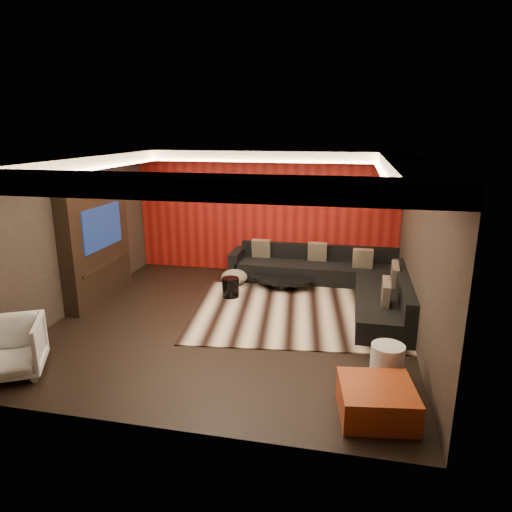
% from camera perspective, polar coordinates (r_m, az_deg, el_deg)
% --- Properties ---
extents(floor, '(6.00, 6.00, 0.02)m').
position_cam_1_polar(floor, '(8.05, -3.01, -8.30)').
color(floor, black).
rests_on(floor, ground).
extents(ceiling, '(6.00, 6.00, 0.02)m').
position_cam_1_polar(ceiling, '(7.37, -3.32, 12.16)').
color(ceiling, silver).
rests_on(ceiling, ground).
extents(wall_back, '(6.00, 0.02, 2.80)m').
position_cam_1_polar(wall_back, '(10.46, 1.14, 5.44)').
color(wall_back, black).
rests_on(wall_back, ground).
extents(wall_left, '(0.02, 6.00, 2.80)m').
position_cam_1_polar(wall_left, '(8.85, -22.35, 2.36)').
color(wall_left, black).
rests_on(wall_left, ground).
extents(wall_right, '(0.02, 6.00, 2.80)m').
position_cam_1_polar(wall_right, '(7.42, 19.91, 0.20)').
color(wall_right, black).
rests_on(wall_right, ground).
extents(red_feature_wall, '(5.98, 0.05, 2.78)m').
position_cam_1_polar(red_feature_wall, '(10.42, 1.09, 5.40)').
color(red_feature_wall, '#6B0C0A').
rests_on(red_feature_wall, ground).
extents(soffit_back, '(6.00, 0.60, 0.22)m').
position_cam_1_polar(soffit_back, '(10.01, 0.83, 12.42)').
color(soffit_back, silver).
rests_on(soffit_back, ground).
extents(soffit_front, '(6.00, 0.60, 0.22)m').
position_cam_1_polar(soffit_front, '(4.84, -11.79, 8.59)').
color(soffit_front, silver).
rests_on(soffit_front, ground).
extents(soffit_left, '(0.60, 4.80, 0.22)m').
position_cam_1_polar(soffit_left, '(8.50, -21.50, 10.77)').
color(soffit_left, silver).
rests_on(soffit_left, ground).
extents(soffit_right, '(0.60, 4.80, 0.22)m').
position_cam_1_polar(soffit_right, '(7.16, 18.39, 10.34)').
color(soffit_right, silver).
rests_on(soffit_right, ground).
extents(cove_back, '(4.80, 0.08, 0.04)m').
position_cam_1_polar(cove_back, '(9.68, 0.43, 11.77)').
color(cove_back, '#FFD899').
rests_on(cove_back, ground).
extents(cove_front, '(4.80, 0.08, 0.04)m').
position_cam_1_polar(cove_front, '(5.16, -10.23, 8.09)').
color(cove_front, '#FFD899').
rests_on(cove_front, ground).
extents(cove_left, '(0.08, 4.80, 0.04)m').
position_cam_1_polar(cove_left, '(8.32, -19.45, 10.26)').
color(cove_left, '#FFD899').
rests_on(cove_left, ground).
extents(cove_right, '(0.08, 4.80, 0.04)m').
position_cam_1_polar(cove_right, '(7.14, 15.58, 9.82)').
color(cove_right, '#FFD899').
rests_on(cove_right, ground).
extents(tv_surround, '(0.30, 2.00, 2.20)m').
position_cam_1_polar(tv_surround, '(9.32, -19.32, 1.38)').
color(tv_surround, black).
rests_on(tv_surround, ground).
extents(tv_screen, '(0.04, 1.30, 0.80)m').
position_cam_1_polar(tv_screen, '(9.16, -18.65, 3.46)').
color(tv_screen, black).
rests_on(tv_screen, ground).
extents(tv_shelf, '(0.04, 1.60, 0.04)m').
position_cam_1_polar(tv_shelf, '(9.34, -18.26, -1.04)').
color(tv_shelf, black).
rests_on(tv_shelf, ground).
extents(rug, '(4.32, 3.44, 0.02)m').
position_cam_1_polar(rug, '(8.45, 5.82, -7.04)').
color(rug, '#C2AC8E').
rests_on(rug, floor).
extents(coffee_table, '(1.41, 1.41, 0.21)m').
position_cam_1_polar(coffee_table, '(9.62, 3.30, -3.35)').
color(coffee_table, black).
rests_on(coffee_table, rug).
extents(drum_stool, '(0.37, 0.37, 0.39)m').
position_cam_1_polar(drum_stool, '(9.08, -3.19, -3.92)').
color(drum_stool, black).
rests_on(drum_stool, rug).
extents(striped_pouf, '(0.66, 0.66, 0.31)m').
position_cam_1_polar(striped_pouf, '(9.81, -2.73, -2.65)').
color(striped_pouf, beige).
rests_on(striped_pouf, rug).
extents(white_side_table, '(0.53, 0.53, 0.54)m').
position_cam_1_polar(white_side_table, '(6.39, 16.04, -12.88)').
color(white_side_table, silver).
rests_on(white_side_table, floor).
extents(orange_ottoman, '(0.97, 0.97, 0.38)m').
position_cam_1_polar(orange_ottoman, '(5.77, 14.83, -17.05)').
color(orange_ottoman, maroon).
rests_on(orange_ottoman, floor).
extents(armchair, '(1.12, 1.13, 0.77)m').
position_cam_1_polar(armchair, '(7.13, -28.44, -10.11)').
color(armchair, silver).
rests_on(armchair, floor).
extents(sectional_sofa, '(3.65, 3.50, 0.75)m').
position_cam_1_polar(sectional_sofa, '(9.46, 10.16, -3.06)').
color(sectional_sofa, black).
rests_on(sectional_sofa, floor).
extents(throw_pillows, '(3.09, 2.75, 0.50)m').
position_cam_1_polar(throw_pillows, '(9.39, 10.41, -0.91)').
color(throw_pillows, tan).
rests_on(throw_pillows, sectional_sofa).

